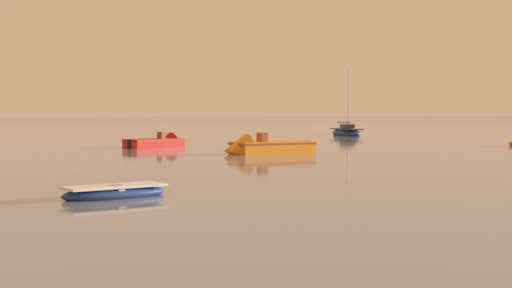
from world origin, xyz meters
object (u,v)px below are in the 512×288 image
(motorboat_moored_0, at_px, (260,149))
(rowboat_moored_0, at_px, (115,193))
(sailboat_moored_0, at_px, (346,132))
(motorboat_moored_2, at_px, (163,144))

(motorboat_moored_0, xyz_separation_m, rowboat_moored_0, (-12.73, -21.70, -0.15))
(sailboat_moored_0, bearing_deg, motorboat_moored_2, -44.81)
(motorboat_moored_2, bearing_deg, sailboat_moored_0, 13.25)
(motorboat_moored_0, height_order, motorboat_moored_2, motorboat_moored_0)
(sailboat_moored_0, xyz_separation_m, rowboat_moored_0, (-35.04, -54.11, -0.19))
(motorboat_moored_0, height_order, rowboat_moored_0, motorboat_moored_0)
(motorboat_moored_2, distance_m, sailboat_moored_0, 33.94)
(motorboat_moored_0, bearing_deg, sailboat_moored_0, -134.38)
(motorboat_moored_2, xyz_separation_m, rowboat_moored_0, (-8.63, -32.79, -0.10))
(sailboat_moored_0, bearing_deg, rowboat_moored_0, -26.66)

